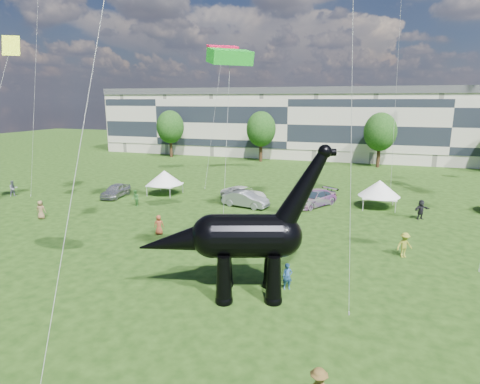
% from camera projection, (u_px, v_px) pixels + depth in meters
% --- Properties ---
extents(ground, '(220.00, 220.00, 0.00)m').
position_uv_depth(ground, '(205.00, 328.00, 19.54)').
color(ground, '#16330C').
rests_on(ground, ground).
extents(terrace_row, '(78.00, 11.00, 12.00)m').
position_uv_depth(terrace_row, '(293.00, 125.00, 77.96)').
color(terrace_row, beige).
rests_on(terrace_row, ground).
extents(tree_far_left, '(5.20, 5.20, 9.44)m').
position_uv_depth(tree_far_left, '(170.00, 124.00, 76.38)').
color(tree_far_left, '#382314').
rests_on(tree_far_left, ground).
extents(tree_mid_left, '(5.20, 5.20, 9.44)m').
position_uv_depth(tree_mid_left, '(261.00, 126.00, 70.81)').
color(tree_mid_left, '#382314').
rests_on(tree_mid_left, ground).
extents(tree_mid_right, '(5.20, 5.20, 9.44)m').
position_uv_depth(tree_mid_right, '(380.00, 129.00, 64.63)').
color(tree_mid_right, '#382314').
rests_on(tree_mid_right, ground).
extents(dinosaur_sculpture, '(10.78, 5.00, 8.91)m').
position_uv_depth(dinosaur_sculpture, '(240.00, 238.00, 22.19)').
color(dinosaur_sculpture, black).
rests_on(dinosaur_sculpture, ground).
extents(car_silver, '(2.25, 4.68, 1.54)m').
position_uv_depth(car_silver, '(116.00, 191.00, 45.59)').
color(car_silver, '#B0B1B5').
rests_on(car_silver, ground).
extents(car_grey, '(5.12, 2.59, 1.61)m').
position_uv_depth(car_grey, '(246.00, 199.00, 41.50)').
color(car_grey, gray).
rests_on(car_grey, ground).
extents(car_white, '(5.71, 3.86, 1.45)m').
position_uv_depth(car_white, '(244.00, 194.00, 44.34)').
color(car_white, silver).
rests_on(car_white, ground).
extents(car_dark, '(4.94, 6.10, 1.66)m').
position_uv_depth(car_dark, '(314.00, 198.00, 41.83)').
color(car_dark, '#595960').
rests_on(car_dark, ground).
extents(gazebo_near, '(4.33, 4.33, 2.89)m').
position_uv_depth(gazebo_near, '(379.00, 188.00, 40.84)').
color(gazebo_near, white).
rests_on(gazebo_near, ground).
extents(gazebo_left, '(4.21, 4.21, 2.86)m').
position_uv_depth(gazebo_left, '(165.00, 178.00, 46.64)').
color(gazebo_left, white).
rests_on(gazebo_left, ground).
extents(visitors, '(54.23, 36.47, 1.88)m').
position_uv_depth(visitors, '(255.00, 219.00, 34.24)').
color(visitors, '#553982').
rests_on(visitors, ground).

